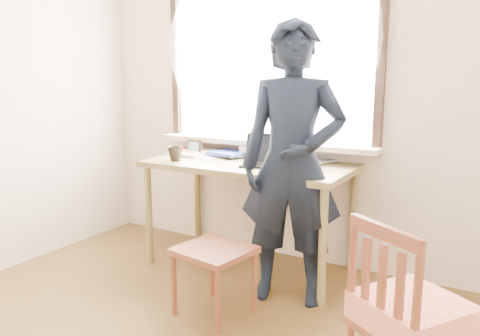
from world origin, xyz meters
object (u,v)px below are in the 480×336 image
Objects in this scene: mug_dark at (175,154)px; person at (292,165)px; mug_white at (246,151)px; laptop at (266,158)px; work_chair at (214,258)px; side_chair at (409,316)px; desk at (249,174)px.

person is (1.00, -0.09, 0.02)m from mug_dark.
laptop is at bearing -38.44° from mug_white.
mug_dark is at bearing 142.62° from work_chair.
person reaches higher than laptop.
laptop is 0.70m from mug_dark.
work_chair is 0.54× the size of side_chair.
desk is at bearing 167.52° from laptop.
person reaches higher than work_chair.
work_chair is at bearing -71.54° from mug_white.
laptop is 0.39m from mug_white.
work_chair is at bearing -37.38° from mug_dark.
desk is at bearing 23.66° from mug_dark.
desk is 3.22× the size of work_chair.
mug_white is at bearing 124.88° from person.
laptop is at bearing 138.59° from side_chair.
side_chair is at bearing -41.41° from laptop.
mug_white is 0.13× the size of side_chair.
side_chair reaches higher than work_chair.
desk is 4.02× the size of laptop.
mug_white is 0.06× the size of person.
mug_dark reaches higher than desk.
work_chair is at bearing -76.99° from desk.
work_chair is 0.76m from person.
mug_dark reaches higher than side_chair.
person reaches higher than mug_white.
mug_dark is at bearing -164.16° from laptop.
side_chair is 0.49× the size of person.
laptop reaches higher than work_chair.
person reaches higher than side_chair.
mug_white is at bearing 139.17° from side_chair.
laptop is 3.26× the size of mug_dark.
laptop reaches higher than mug_dark.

